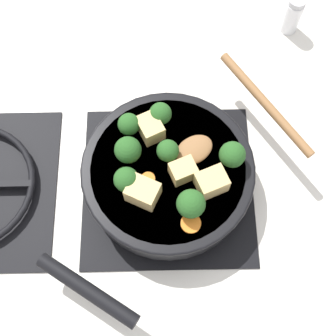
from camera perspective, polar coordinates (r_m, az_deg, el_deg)
ground_plane at (r=0.86m, az=-0.00°, el=-2.15°), size 2.40×2.40×0.00m
front_burner_grate at (r=0.85m, az=-0.00°, el=-1.88°), size 0.31×0.31×0.03m
skillet_pan at (r=0.80m, az=-0.10°, el=-0.85°), size 0.40×0.36×0.06m
wooden_spoon at (r=0.82m, az=8.28°, el=5.49°), size 0.23×0.24×0.02m
tofu_cube_center_large at (r=0.75m, az=-3.08°, el=-2.96°), size 0.06×0.06×0.04m
tofu_cube_near_handle at (r=0.76m, az=1.86°, el=-0.35°), size 0.05×0.05×0.03m
tofu_cube_east_chunk at (r=0.79m, az=-2.16°, el=4.89°), size 0.06×0.05×0.04m
tofu_cube_west_chunk at (r=0.75m, az=5.32°, el=-1.75°), size 0.05×0.06×0.04m
broccoli_floret_near_spoon at (r=0.76m, az=-4.91°, el=2.20°), size 0.04×0.04×0.05m
broccoli_floret_center_top at (r=0.76m, az=-0.02°, el=2.11°), size 0.04×0.04×0.04m
broccoli_floret_east_rim at (r=0.79m, az=-0.93°, el=6.62°), size 0.04×0.04×0.05m
broccoli_floret_west_rim at (r=0.75m, az=-5.11°, el=-1.42°), size 0.04×0.04×0.05m
broccoli_floret_north_edge at (r=0.73m, az=2.82°, el=-4.39°), size 0.05×0.05×0.05m
broccoli_floret_south_cluster at (r=0.77m, az=7.85°, el=1.62°), size 0.04×0.04×0.05m
broccoli_floret_mid_floret at (r=0.79m, az=-4.79°, el=5.32°), size 0.04×0.04×0.05m
carrot_slice_orange_thin at (r=0.77m, az=-2.46°, el=-1.34°), size 0.02×0.02×0.01m
carrot_slice_near_center at (r=0.75m, az=2.80°, el=-6.77°), size 0.03×0.03×0.01m
salt_shaker at (r=1.03m, az=14.94°, el=17.58°), size 0.04×0.04×0.09m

